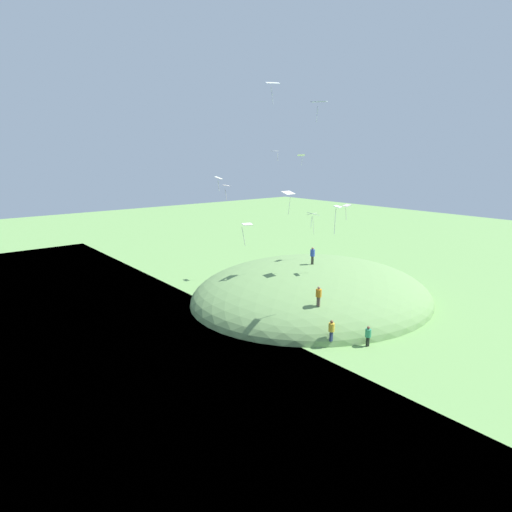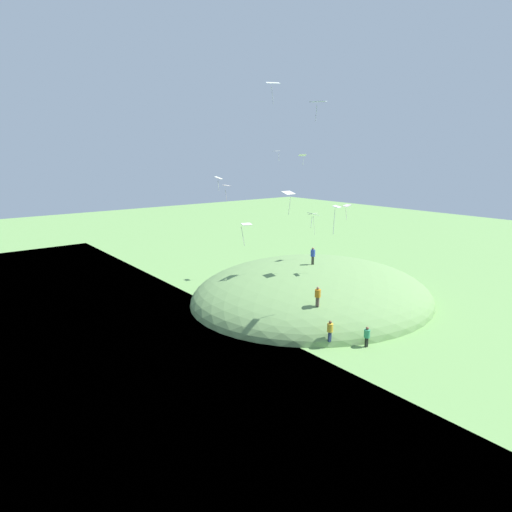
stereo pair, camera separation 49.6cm
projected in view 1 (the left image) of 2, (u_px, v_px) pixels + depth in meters
name	position (u px, v px, depth m)	size (l,w,h in m)	color
ground_plane	(243.00, 304.00, 40.98)	(160.00, 160.00, 0.00)	#6D9D54
grass_hill	(311.00, 297.00, 43.16)	(24.93, 22.62, 7.11)	#6F9857
person_near_shore	(313.00, 254.00, 41.59)	(0.62, 0.62, 1.71)	#36362C
person_walking_path	(368.00, 334.00, 31.73)	(0.49, 0.49, 1.60)	black
person_on_hilltop	(319.00, 294.00, 33.63)	(0.57, 0.57, 1.62)	brown
person_watching_kites	(331.00, 328.00, 31.49)	(0.46, 0.46, 1.66)	#1E294E
kite_0	(312.00, 215.00, 43.45)	(1.01, 0.77, 2.23)	white
kite_1	(319.00, 102.00, 31.25)	(1.33, 1.43, 1.50)	white
kite_2	(273.00, 84.00, 37.43)	(1.44, 1.28, 1.93)	white
kite_3	(301.00, 156.00, 47.70)	(0.99, 0.91, 1.22)	white
kite_4	(337.00, 209.00, 31.89)	(0.85, 0.73, 2.22)	white
kite_5	(226.00, 186.00, 39.08)	(0.96, 1.09, 1.36)	white
kite_6	(313.00, 214.00, 38.49)	(0.91, 1.15, 1.41)	white
kite_7	(247.00, 226.00, 34.82)	(0.93, 0.74, 1.89)	silver
kite_8	(347.00, 206.00, 38.08)	(0.69, 0.86, 1.44)	silver
kite_9	(288.00, 194.00, 39.61)	(1.26, 0.91, 2.17)	white
kite_10	(275.00, 151.00, 46.95)	(0.64, 0.84, 1.10)	silver
kite_11	(219.00, 178.00, 37.09)	(1.05, 1.06, 1.21)	white
mooring_post	(268.00, 322.00, 35.23)	(0.14, 0.14, 1.10)	brown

